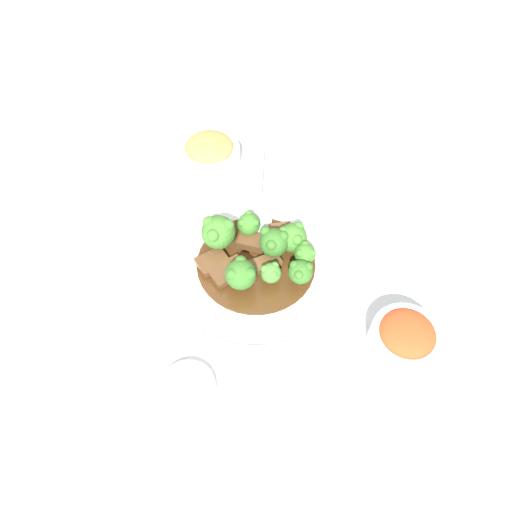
# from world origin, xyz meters

# --- Properties ---
(ground_plane) EXTENTS (4.00, 4.00, 0.00)m
(ground_plane) POSITION_xyz_m (0.00, 0.00, 0.00)
(ground_plane) COLOR silver
(main_plate) EXTENTS (0.31, 0.31, 0.02)m
(main_plate) POSITION_xyz_m (0.00, 0.00, 0.01)
(main_plate) COLOR white
(main_plate) RESTS_ON ground_plane
(beef_strip_0) EXTENTS (0.05, 0.04, 0.02)m
(beef_strip_0) POSITION_xyz_m (-0.02, 0.03, 0.03)
(beef_strip_0) COLOR brown
(beef_strip_0) RESTS_ON main_plate
(beef_strip_1) EXTENTS (0.05, 0.06, 0.01)m
(beef_strip_1) POSITION_xyz_m (0.02, -0.00, 0.02)
(beef_strip_1) COLOR brown
(beef_strip_1) RESTS_ON main_plate
(beef_strip_2) EXTENTS (0.08, 0.07, 0.01)m
(beef_strip_2) POSITION_xyz_m (0.00, 0.06, 0.02)
(beef_strip_2) COLOR brown
(beef_strip_2) RESTS_ON main_plate
(beef_strip_3) EXTENTS (0.06, 0.07, 0.01)m
(beef_strip_3) POSITION_xyz_m (-0.03, -0.04, 0.02)
(beef_strip_3) COLOR brown
(beef_strip_3) RESTS_ON main_plate
(beef_strip_4) EXTENTS (0.06, 0.06, 0.01)m
(beef_strip_4) POSITION_xyz_m (-0.06, -0.04, 0.02)
(beef_strip_4) COLOR brown
(beef_strip_4) RESTS_ON main_plate
(broccoli_floret_0) EXTENTS (0.04, 0.04, 0.04)m
(broccoli_floret_0) POSITION_xyz_m (-0.04, 0.04, 0.05)
(broccoli_floret_0) COLOR #8EB756
(broccoli_floret_0) RESTS_ON main_plate
(broccoli_floret_1) EXTENTS (0.06, 0.06, 0.06)m
(broccoli_floret_1) POSITION_xyz_m (-0.07, -0.00, 0.06)
(broccoli_floret_1) COLOR #8EB756
(broccoli_floret_1) RESTS_ON main_plate
(broccoli_floret_2) EXTENTS (0.03, 0.03, 0.04)m
(broccoli_floret_2) POSITION_xyz_m (0.04, -0.02, 0.04)
(broccoli_floret_2) COLOR #7FA84C
(broccoli_floret_2) RESTS_ON main_plate
(broccoli_floret_3) EXTENTS (0.03, 0.03, 0.04)m
(broccoli_floret_3) POSITION_xyz_m (0.07, 0.03, 0.05)
(broccoli_floret_3) COLOR #7FA84C
(broccoli_floret_3) RESTS_ON main_plate
(broccoli_floret_4) EXTENTS (0.05, 0.05, 0.05)m
(broccoli_floret_4) POSITION_xyz_m (0.02, 0.03, 0.05)
(broccoli_floret_4) COLOR #8EB756
(broccoli_floret_4) RESTS_ON main_plate
(broccoli_floret_5) EXTENTS (0.05, 0.05, 0.05)m
(broccoli_floret_5) POSITION_xyz_m (0.04, 0.05, 0.05)
(broccoli_floret_5) COLOR #8EB756
(broccoli_floret_5) RESTS_ON main_plate
(broccoli_floret_6) EXTENTS (0.05, 0.05, 0.05)m
(broccoli_floret_6) POSITION_xyz_m (0.00, -0.05, 0.05)
(broccoli_floret_6) COLOR #7FA84C
(broccoli_floret_6) RESTS_ON main_plate
(broccoli_floret_7) EXTENTS (0.04, 0.04, 0.04)m
(broccoli_floret_7) POSITION_xyz_m (0.08, -0.00, 0.04)
(broccoli_floret_7) COLOR #8EB756
(broccoli_floret_7) RESTS_ON main_plate
(serving_spoon) EXTENTS (0.13, 0.23, 0.01)m
(serving_spoon) POSITION_xyz_m (-0.04, 0.09, 0.03)
(serving_spoon) COLOR silver
(serving_spoon) RESTS_ON main_plate
(side_bowl_kimchi) EXTENTS (0.10, 0.10, 0.06)m
(side_bowl_kimchi) POSITION_xyz_m (0.26, -0.02, 0.03)
(side_bowl_kimchi) COLOR white
(side_bowl_kimchi) RESTS_ON ground_plane
(side_bowl_appetizer) EXTENTS (0.11, 0.11, 0.06)m
(side_bowl_appetizer) POSITION_xyz_m (-0.19, 0.17, 0.03)
(side_bowl_appetizer) COLOR white
(side_bowl_appetizer) RESTS_ON ground_plane
(sauce_dish) EXTENTS (0.08, 0.08, 0.01)m
(sauce_dish) POSITION_xyz_m (0.01, -0.23, 0.01)
(sauce_dish) COLOR white
(sauce_dish) RESTS_ON ground_plane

